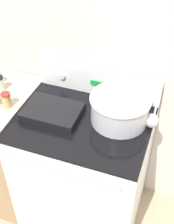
% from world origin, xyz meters
% --- Properties ---
extents(kitchen_wall, '(8.00, 0.05, 2.50)m').
position_xyz_m(kitchen_wall, '(0.00, 0.68, 1.25)').
color(kitchen_wall, beige).
rests_on(kitchen_wall, ground_plane).
extents(stove_range, '(0.81, 0.67, 0.91)m').
position_xyz_m(stove_range, '(0.00, 0.32, 0.46)').
color(stove_range, white).
rests_on(stove_range, ground_plane).
extents(control_panel, '(0.81, 0.07, 0.17)m').
position_xyz_m(control_panel, '(0.00, 0.62, 1.00)').
color(control_panel, white).
rests_on(control_panel, stove_range).
extents(mixing_bowl, '(0.36, 0.36, 0.17)m').
position_xyz_m(mixing_bowl, '(0.20, 0.40, 1.00)').
color(mixing_bowl, silver).
rests_on(mixing_bowl, stove_range).
extents(casserole_dish, '(0.34, 0.25, 0.05)m').
position_xyz_m(casserole_dish, '(-0.19, 0.31, 0.94)').
color(casserole_dish, black).
rests_on(casserole_dish, stove_range).
extents(ladle, '(0.08, 0.33, 0.08)m').
position_xyz_m(ladle, '(0.39, 0.42, 0.95)').
color(ladle, '#B7B7B7').
rests_on(ladle, stove_range).
extents(spice_jar_red_cap, '(0.06, 0.06, 0.10)m').
position_xyz_m(spice_jar_red_cap, '(-0.48, 0.27, 0.97)').
color(spice_jar_red_cap, tan).
rests_on(spice_jar_red_cap, side_counter).
extents(spice_jar_black_cap, '(0.05, 0.05, 0.10)m').
position_xyz_m(spice_jar_black_cap, '(-0.61, 0.41, 0.98)').
color(spice_jar_black_cap, beige).
rests_on(spice_jar_black_cap, side_counter).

